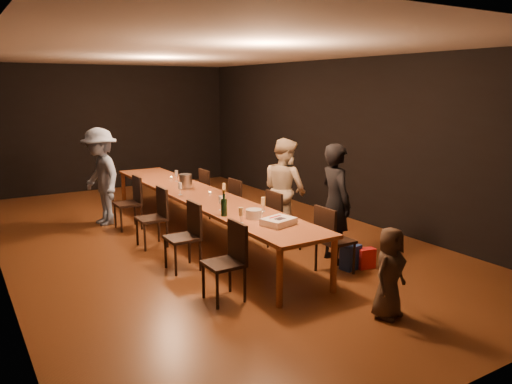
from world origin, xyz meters
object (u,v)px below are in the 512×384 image
woman_birthday (335,203)px  birthday_cake (278,222)px  man_blue (101,177)px  table (200,197)px  chair_right_1 (284,220)px  plate_stack (254,214)px  chair_right_2 (245,205)px  chair_right_3 (213,193)px  champagne_bottle (224,203)px  chair_right_0 (335,240)px  chair_left_3 (128,203)px  child (389,273)px  chair_left_1 (182,237)px  woman_tan (285,190)px  ice_bucket (186,181)px  chair_left_2 (151,218)px  chair_left_0 (224,263)px

woman_birthday → birthday_cake: woman_birthday is taller
birthday_cake → man_blue: bearing=91.8°
table → chair_right_1: size_ratio=6.45×
plate_stack → chair_right_2: bearing=63.0°
chair_right_3 → champagne_bottle: (-1.19, -2.66, 0.46)m
chair_right_0 → chair_left_3: size_ratio=1.00×
chair_left_3 → child: (1.33, -4.92, 0.04)m
birthday_cake → champagne_bottle: (-0.37, 0.77, 0.13)m
chair_right_3 → chair_left_1: 2.94m
chair_left_3 → champagne_bottle: size_ratio=2.60×
chair_right_1 → woman_tan: 0.64m
chair_right_0 → ice_bucket: bearing=-164.2°
chair_right_1 → birthday_cake: chair_right_1 is taller
chair_left_2 → plate_stack: (0.79, -1.78, 0.35)m
chair_left_0 → chair_left_3: same height
chair_right_1 → chair_left_2: (-1.70, 1.20, 0.00)m
chair_right_0 → woman_tan: (0.30, 1.62, 0.37)m
ice_bucket → woman_tan: bearing=-50.1°
chair_left_3 → plate_stack: (0.79, -2.98, 0.35)m
table → man_blue: (-1.15, 1.73, 0.18)m
chair_left_1 → chair_left_3: 2.40m
chair_left_2 → chair_left_3: 1.20m
chair_left_2 → birthday_cake: 2.42m
chair_right_0 → chair_right_1: (0.00, 1.20, 0.00)m
table → plate_stack: size_ratio=27.12×
chair_right_2 → table: bearing=-90.0°
chair_right_0 → plate_stack: (-0.91, 0.62, 0.35)m
chair_right_1 → chair_left_1: bearing=-90.0°
chair_left_3 → chair_right_2: bearing=-125.2°
chair_right_3 → chair_left_3: 1.70m
chair_left_2 → plate_stack: size_ratio=4.20×
table → woman_tan: (1.15, -0.78, 0.14)m
woman_birthday → plate_stack: bearing=88.1°
chair_right_2 → child: child is taller
chair_right_2 → chair_left_3: bearing=-125.2°
chair_right_3 → champagne_bottle: champagne_bottle is taller
chair_right_1 → ice_bucket: 2.02m
chair_right_3 → woman_birthday: (0.30, -3.23, 0.39)m
chair_left_0 → man_blue: 4.16m
champagne_bottle → ice_bucket: size_ratio=1.45×
birthday_cake → chair_right_0: bearing=-26.8°
chair_left_2 → chair_left_3: (0.00, 1.20, 0.00)m
woman_tan → birthday_cake: bearing=139.0°
chair_right_2 → champagne_bottle: (-1.19, -1.46, 0.46)m
woman_birthday → ice_bucket: bearing=33.4°
chair_right_0 → woman_birthday: (0.30, 0.37, 0.39)m
chair_left_0 → chair_right_1: bearing=-54.8°
chair_right_3 → chair_left_0: bearing=-25.3°
man_blue → ice_bucket: (1.16, -1.14, -0.01)m
chair_right_2 → ice_bucket: 1.11m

